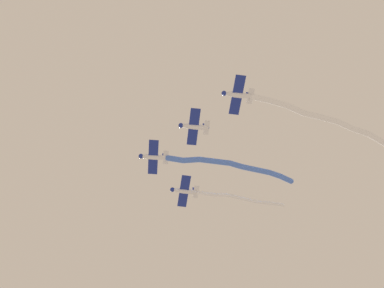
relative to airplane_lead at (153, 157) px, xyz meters
name	(u,v)px	position (x,y,z in m)	size (l,w,h in m)	color
airplane_lead	(153,157)	(0.00, 0.00, 0.00)	(6.44, 5.49, 1.72)	silver
smoke_trail_lead	(233,167)	(9.71, -10.10, 1.50)	(18.35, 15.99, 4.05)	#4C75DB
airplane_left_wing	(194,127)	(-1.46, -8.85, 0.00)	(6.36, 5.54, 1.72)	silver
airplane_right_wing	(184,191)	(8.95, -0.53, 0.30)	(6.26, 5.59, 1.72)	silver
smoke_trail_right_wing	(241,199)	(15.80, -8.14, 0.49)	(11.16, 12.11, 1.15)	white
airplane_slot	(237,95)	(-2.93, -17.70, -0.30)	(6.29, 5.58, 1.72)	silver
smoke_trail_slot	(338,125)	(10.30, -28.89, -0.39)	(25.33, 18.29, 1.94)	white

